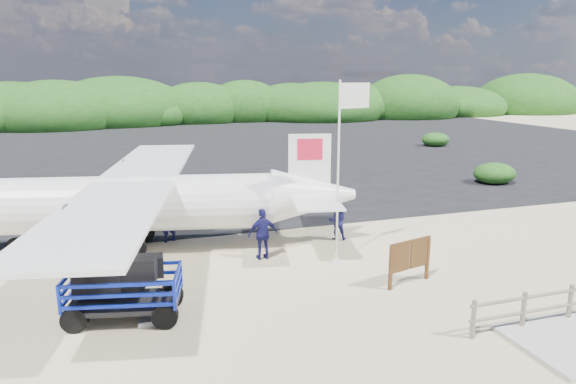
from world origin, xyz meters
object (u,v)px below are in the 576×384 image
(baggage_cart, at_px, (126,319))
(crew_a, at_px, (168,219))
(crew_c, at_px, (263,234))
(signboard, at_px, (408,284))
(crew_b, at_px, (337,221))
(aircraft_large, at_px, (402,152))
(flagpole, at_px, (336,262))

(baggage_cart, distance_m, crew_a, 6.52)
(baggage_cart, relative_size, crew_c, 1.72)
(signboard, relative_size, crew_b, 1.19)
(signboard, relative_size, crew_c, 0.98)
(signboard, xyz_separation_m, crew_c, (-3.66, 3.54, 0.90))
(crew_c, distance_m, aircraft_large, 27.50)
(baggage_cart, xyz_separation_m, crew_a, (1.70, 6.23, 0.91))
(crew_c, relative_size, aircraft_large, 0.10)
(crew_a, bearing_deg, crew_c, 111.02)
(signboard, bearing_deg, flagpole, 104.74)
(baggage_cart, relative_size, crew_b, 2.09)
(flagpole, bearing_deg, crew_b, 65.97)
(crew_a, height_order, crew_c, crew_a)
(baggage_cart, distance_m, crew_b, 9.17)
(aircraft_large, bearing_deg, flagpole, 67.09)
(baggage_cart, height_order, crew_c, crew_c)
(crew_c, bearing_deg, flagpole, 152.29)
(crew_a, relative_size, crew_c, 1.01)
(baggage_cart, height_order, crew_a, crew_a)
(baggage_cart, height_order, crew_b, crew_b)
(baggage_cart, relative_size, flagpole, 0.51)
(flagpole, relative_size, crew_c, 3.39)
(flagpole, relative_size, aircraft_large, 0.34)
(crew_b, xyz_separation_m, crew_c, (-3.33, -1.22, 0.16))
(aircraft_large, bearing_deg, crew_c, 61.85)
(flagpole, height_order, crew_c, flagpole)
(flagpole, distance_m, crew_b, 2.65)
(crew_c, bearing_deg, baggage_cart, 32.89)
(flagpole, bearing_deg, baggage_cart, -162.93)
(flagpole, xyz_separation_m, aircraft_large, (15.49, 22.07, 0.00))
(crew_c, bearing_deg, crew_a, -47.33)
(flagpole, height_order, crew_b, flagpole)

